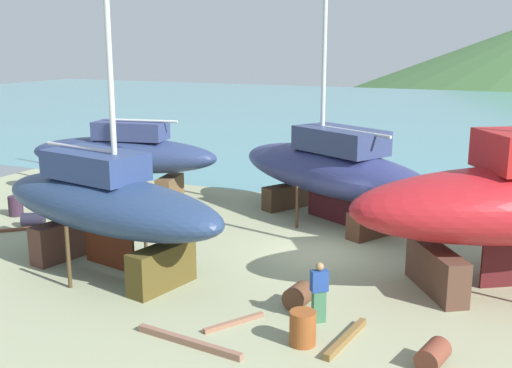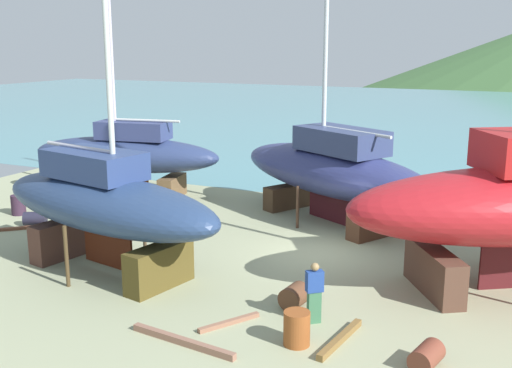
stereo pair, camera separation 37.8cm
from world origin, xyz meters
TOP-DOWN VIEW (x-y plane):
  - ground_plane at (0.00, -2.53)m, footprint 39.28×39.28m
  - sea_water at (0.00, 42.96)m, footprint 157.13×71.61m
  - sailboat_small_center at (-5.48, -4.57)m, footprint 9.46×4.60m
  - sailboat_far_slipway at (-0.84, 3.87)m, footprint 10.48×7.70m
  - sailboat_mid_port at (-11.08, 4.03)m, footprint 9.61×4.08m
  - worker at (1.74, -5.32)m, footprint 0.49×0.46m
  - barrel_tipped_right at (0.93, -4.64)m, footprint 0.72×0.82m
  - barrel_rust_near at (-13.13, -0.83)m, footprint 0.75×0.75m
  - barrel_tipped_left at (-11.35, -1.72)m, footprint 1.02×0.90m
  - barrel_rust_far at (4.82, -6.44)m, footprint 0.74×0.99m
  - barrel_ochre at (1.78, -6.64)m, footprint 0.90×0.90m
  - timber_long_aft at (-11.44, -2.39)m, footprint 2.01×1.86m
  - timber_plank_far at (-0.20, -6.37)m, footprint 1.05×1.62m
  - timber_long_fore at (2.70, -6.10)m, footprint 0.45×2.26m
  - timber_short_skew at (-0.72, -7.81)m, footprint 3.03×0.53m

SIDE VIEW (x-z plane):
  - ground_plane at x=0.00m, z-range 0.00..0.00m
  - sea_water at x=0.00m, z-range 0.00..0.00m
  - timber_long_aft at x=-11.44m, z-range 0.00..0.10m
  - timber_plank_far at x=-0.20m, z-range 0.00..0.12m
  - timber_short_skew at x=-0.72m, z-range 0.00..0.17m
  - timber_long_fore at x=2.70m, z-range 0.00..0.17m
  - barrel_tipped_left at x=-11.35m, z-range 0.00..0.55m
  - barrel_rust_far at x=4.82m, z-range 0.00..0.56m
  - barrel_tipped_right at x=0.93m, z-range 0.00..0.64m
  - barrel_rust_near at x=-13.13m, z-range 0.00..0.84m
  - barrel_ochre at x=1.78m, z-range 0.00..0.85m
  - worker at x=1.74m, z-range 0.03..1.67m
  - sailboat_mid_port at x=-11.08m, z-range -5.72..9.76m
  - sailboat_far_slipway at x=-0.84m, z-range -6.02..10.31m
  - sailboat_small_center at x=-5.48m, z-range -4.77..9.27m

